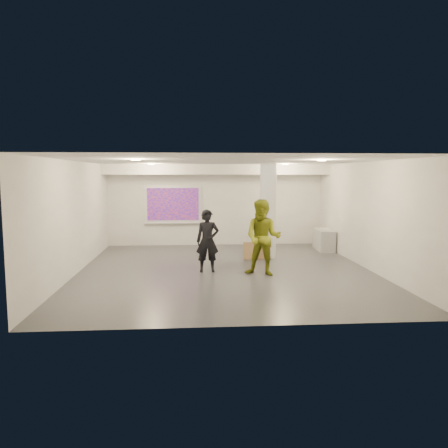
{
  "coord_description": "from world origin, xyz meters",
  "views": [
    {
      "loc": [
        -0.91,
        -11.83,
        2.64
      ],
      "look_at": [
        0.0,
        0.4,
        1.25
      ],
      "focal_mm": 35.0,
      "sensor_mm": 36.0,
      "label": 1
    }
  ],
  "objects": [
    {
      "name": "wall_front",
      "position": [
        0.0,
        -4.5,
        1.5
      ],
      "size": [
        8.0,
        0.01,
        3.0
      ],
      "primitive_type": "cube",
      "color": "silver",
      "rests_on": "floor"
    },
    {
      "name": "soffit_band",
      "position": [
        0.0,
        3.95,
        2.82
      ],
      "size": [
        8.0,
        1.1,
        0.36
      ],
      "primitive_type": "cube",
      "color": "silver",
      "rests_on": "ceiling"
    },
    {
      "name": "wall_right",
      "position": [
        4.0,
        0.0,
        1.5
      ],
      "size": [
        0.01,
        9.0,
        3.0
      ],
      "primitive_type": "cube",
      "color": "silver",
      "rests_on": "floor"
    },
    {
      "name": "cardboard_back",
      "position": [
        1.29,
        1.54,
        0.28
      ],
      "size": [
        0.54,
        0.28,
        0.55
      ],
      "primitive_type": "cube",
      "rotation": [
        -0.22,
        0.0,
        -0.23
      ],
      "color": "olive",
      "rests_on": "floor"
    },
    {
      "name": "column",
      "position": [
        1.5,
        1.8,
        1.5
      ],
      "size": [
        0.52,
        0.52,
        3.0
      ],
      "primitive_type": "cylinder",
      "color": "white",
      "rests_on": "floor"
    },
    {
      "name": "cardboard_front",
      "position": [
        0.94,
        1.52,
        0.27
      ],
      "size": [
        0.5,
        0.21,
        0.54
      ],
      "primitive_type": "cube",
      "rotation": [
        -0.24,
        0.0,
        0.06
      ],
      "color": "olive",
      "rests_on": "floor"
    },
    {
      "name": "downlight_ne",
      "position": [
        2.2,
        2.5,
        2.98
      ],
      "size": [
        0.22,
        0.22,
        0.02
      ],
      "primitive_type": "cylinder",
      "color": "#FCC994",
      "rests_on": "ceiling"
    },
    {
      "name": "woman",
      "position": [
        -0.49,
        -0.12,
        0.85
      ],
      "size": [
        0.63,
        0.43,
        1.7
      ],
      "primitive_type": "imported",
      "rotation": [
        0.0,
        0.0,
        0.04
      ],
      "color": "black",
      "rests_on": "floor"
    },
    {
      "name": "man",
      "position": [
        0.95,
        -0.65,
        1.0
      ],
      "size": [
        1.18,
        1.06,
        2.0
      ],
      "primitive_type": "imported",
      "rotation": [
        0.0,
        0.0,
        -0.38
      ],
      "color": "olive",
      "rests_on": "floor"
    },
    {
      "name": "papers_stack",
      "position": [
        3.75,
        3.06,
        0.74
      ],
      "size": [
        0.36,
        0.42,
        0.02
      ],
      "primitive_type": "cube",
      "rotation": [
        0.0,
        0.0,
        -0.23
      ],
      "color": "silver",
      "rests_on": "credenza"
    },
    {
      "name": "floor",
      "position": [
        0.0,
        0.0,
        0.0
      ],
      "size": [
        8.0,
        9.0,
        0.01
      ],
      "primitive_type": "cube",
      "color": "#36393E",
      "rests_on": "ground"
    },
    {
      "name": "credenza",
      "position": [
        3.72,
        3.03,
        0.37
      ],
      "size": [
        0.59,
        1.28,
        0.73
      ],
      "primitive_type": "cube",
      "rotation": [
        0.0,
        0.0,
        -0.05
      ],
      "color": "#97999D",
      "rests_on": "floor"
    },
    {
      "name": "ceiling",
      "position": [
        0.0,
        0.0,
        3.0
      ],
      "size": [
        8.0,
        9.0,
        0.01
      ],
      "primitive_type": "cube",
      "color": "silver",
      "rests_on": "floor"
    },
    {
      "name": "downlight_se",
      "position": [
        2.2,
        -1.5,
        2.98
      ],
      "size": [
        0.22,
        0.22,
        0.02
      ],
      "primitive_type": "cylinder",
      "color": "#FCC994",
      "rests_on": "ceiling"
    },
    {
      "name": "downlight_nw",
      "position": [
        -2.2,
        2.5,
        2.98
      ],
      "size": [
        0.22,
        0.22,
        0.02
      ],
      "primitive_type": "cylinder",
      "color": "#FCC994",
      "rests_on": "ceiling"
    },
    {
      "name": "wall_back",
      "position": [
        0.0,
        4.5,
        1.5
      ],
      "size": [
        8.0,
        0.01,
        3.0
      ],
      "primitive_type": "cube",
      "color": "silver",
      "rests_on": "floor"
    },
    {
      "name": "projection_screen",
      "position": [
        -1.6,
        4.45,
        1.53
      ],
      "size": [
        2.1,
        0.13,
        1.42
      ],
      "color": "silver",
      "rests_on": "wall_back"
    },
    {
      "name": "wall_left",
      "position": [
        -4.0,
        0.0,
        1.5
      ],
      "size": [
        0.01,
        9.0,
        3.0
      ],
      "primitive_type": "cube",
      "color": "silver",
      "rests_on": "floor"
    },
    {
      "name": "downlight_sw",
      "position": [
        -2.2,
        -1.5,
        2.98
      ],
      "size": [
        0.22,
        0.22,
        0.02
      ],
      "primitive_type": "cylinder",
      "color": "#FCC994",
      "rests_on": "ceiling"
    }
  ]
}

